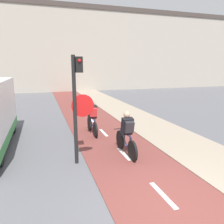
% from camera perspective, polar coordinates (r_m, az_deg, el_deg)
% --- Properties ---
extents(ground_plane, '(120.00, 120.00, 0.00)m').
position_cam_1_polar(ground_plane, '(5.15, 16.24, -23.13)').
color(ground_plane, '#5B5B60').
extents(bike_lane, '(2.67, 60.00, 0.02)m').
position_cam_1_polar(bike_lane, '(5.14, 16.22, -23.02)').
color(bike_lane, brown).
rests_on(bike_lane, ground_plane).
extents(building_row_background, '(60.00, 5.20, 9.59)m').
position_cam_1_polar(building_row_background, '(28.06, -13.31, 15.53)').
color(building_row_background, '#B2A899').
rests_on(building_row_background, ground_plane).
extents(traffic_light_pole, '(0.67, 0.25, 3.22)m').
position_cam_1_polar(traffic_light_pole, '(6.40, -9.03, 3.50)').
color(traffic_light_pole, black).
rests_on(traffic_light_pole, ground_plane).
extents(cyclist_near, '(0.46, 1.78, 1.49)m').
position_cam_1_polar(cyclist_near, '(7.21, 3.86, -5.88)').
color(cyclist_near, black).
rests_on(cyclist_near, ground_plane).
extents(cyclist_far, '(0.46, 1.77, 1.48)m').
position_cam_1_polar(cyclist_far, '(9.42, -5.15, -1.65)').
color(cyclist_far, black).
rests_on(cyclist_far, ground_plane).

